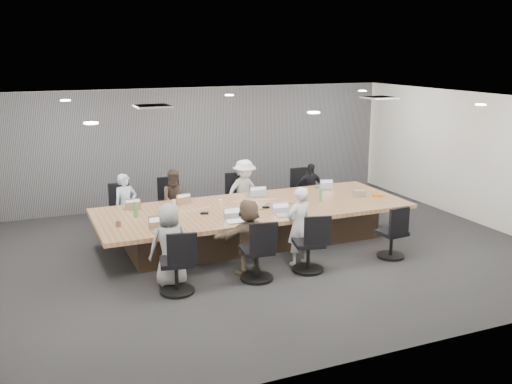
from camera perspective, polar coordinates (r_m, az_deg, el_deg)
name	(u,v)px	position (r m, az deg, el deg)	size (l,w,h in m)	color
floor	(264,251)	(10.76, 0.83, -5.91)	(10.00, 8.00, 0.00)	#272728
ceiling	(265,101)	(10.15, 0.89, 9.11)	(10.00, 8.00, 0.00)	white
wall_back	(199,145)	(14.05, -5.74, 4.67)	(10.00, 2.80, 0.00)	silver
wall_front	(400,246)	(7.03, 14.16, -5.26)	(10.00, 2.80, 0.00)	silver
wall_right	(477,158)	(13.16, 21.24, 3.15)	(8.00, 2.80, 0.00)	silver
curtain	(200,146)	(13.98, -5.64, 4.62)	(9.80, 0.04, 2.80)	slate
conference_table	(254,223)	(11.07, -0.20, -3.14)	(6.00, 2.20, 0.74)	#35261A
chair_0	(123,213)	(12.06, -13.12, -2.10)	(0.53, 0.53, 0.79)	black
chair_1	(172,206)	(12.25, -8.41, -1.44)	(0.58, 0.58, 0.86)	black
chair_2	(239,201)	(12.71, -1.74, -0.88)	(0.54, 0.54, 0.80)	black
chair_3	(303,195)	(13.35, 4.68, -0.26)	(0.52, 0.52, 0.77)	black
chair_4	(176,267)	(8.93, -7.97, -7.44)	(0.57, 0.57, 0.85)	black
chair_5	(257,255)	(9.33, 0.07, -6.30)	(0.58, 0.58, 0.85)	black
chair_6	(308,248)	(9.72, 5.25, -5.56)	(0.57, 0.57, 0.84)	black
chair_7	(392,237)	(10.60, 13.40, -4.38)	(0.53, 0.53, 0.78)	black
person_0	(126,206)	(11.66, -12.88, -1.35)	(0.47, 0.31, 1.29)	silver
laptop_0	(131,208)	(11.11, -12.40, -1.54)	(0.29, 0.20, 0.02)	#8C6647
person_1	(176,200)	(11.87, -8.02, -0.84)	(0.63, 0.49, 1.30)	#3F342C
laptop_1	(183,202)	(11.33, -7.31, -1.03)	(0.29, 0.20, 0.02)	#8C6647
person_2	(244,191)	(12.32, -1.17, 0.05)	(0.90, 0.52, 1.39)	silver
laptop_2	(254,195)	(11.81, -0.18, -0.28)	(0.34, 0.24, 0.02)	#B2B2B7
person_3	(310,189)	(13.00, 5.41, 0.30)	(0.70, 0.29, 1.19)	black
laptop_3	(322,188)	(12.50, 6.61, 0.43)	(0.29, 0.20, 0.02)	#B2B2B7
person_4	(170,245)	(9.16, -8.60, -5.23)	(0.66, 0.43, 1.35)	gray
laptop_4	(161,230)	(9.64, -9.44, -3.80)	(0.33, 0.23, 0.02)	#8C6647
person_5	(249,236)	(9.57, -0.75, -4.44)	(1.19, 0.38, 1.28)	brown
laptop_5	(237,221)	(10.02, -1.94, -2.93)	(0.35, 0.24, 0.02)	#B2B2B7
person_6	(299,226)	(9.93, 4.33, -3.42)	(0.51, 0.33, 1.40)	silver
laptop_6	(285,215)	(10.38, 2.95, -2.33)	(0.32, 0.22, 0.02)	#B2B2B7
bottle_green_left	(136,209)	(10.49, -11.93, -1.71)	(0.08, 0.08, 0.28)	#48944B
bottle_green_right	(321,196)	(11.38, 6.48, -0.38)	(0.06, 0.06, 0.23)	#48944B
bottle_clear	(174,205)	(10.74, -8.19, -1.34)	(0.07, 0.07, 0.22)	silver
cup_white_far	(221,202)	(11.15, -3.56, -0.98)	(0.07, 0.07, 0.09)	white
cup_white_near	(303,199)	(11.40, 4.72, -0.68)	(0.07, 0.07, 0.09)	white
mug_brown	(118,224)	(10.00, -13.60, -3.11)	(0.08, 0.08, 0.10)	brown
mic_left	(204,213)	(10.52, -5.19, -2.11)	(0.15, 0.10, 0.03)	black
mic_right	(266,207)	(10.88, 0.99, -1.51)	(0.14, 0.09, 0.03)	black
stapler	(248,211)	(10.53, -0.80, -1.95)	(0.16, 0.04, 0.06)	black
canvas_bag	(359,193)	(11.91, 10.31, -0.12)	(0.24, 0.15, 0.13)	gray
snack_packet	(378,196)	(11.98, 12.09, -0.35)	(0.18, 0.12, 0.04)	orange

